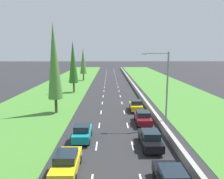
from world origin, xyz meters
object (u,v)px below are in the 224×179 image
object	(u,v)px
teal_hatchback_left_lane_third	(82,133)
street_light_mast	(164,84)
black_sedan_right_lane_third	(150,139)
yellow_sedan_left_lane	(67,162)
poplar_tree_fourth	(83,61)
maroon_sedan_right_lane	(143,117)
yellow_hatchback_right_lane	(136,106)
poplar_tree_third	(73,62)
poplar_tree_second	(54,61)

from	to	relation	value
teal_hatchback_left_lane_third	street_light_mast	distance (m)	11.00
black_sedan_right_lane_third	street_light_mast	xyz separation A→B (m)	(2.58, 5.67, 4.42)
teal_hatchback_left_lane_third	street_light_mast	bearing A→B (deg)	23.33
yellow_sedan_left_lane	poplar_tree_fourth	distance (m)	54.05
black_sedan_right_lane_third	teal_hatchback_left_lane_third	bearing A→B (deg)	165.89
maroon_sedan_right_lane	poplar_tree_fourth	world-z (taller)	poplar_tree_fourth
yellow_sedan_left_lane	yellow_hatchback_right_lane	bearing A→B (deg)	67.24
street_light_mast	maroon_sedan_right_lane	bearing A→B (deg)	151.33
teal_hatchback_left_lane_third	poplar_tree_third	bearing A→B (deg)	100.76
maroon_sedan_right_lane	yellow_hatchback_right_lane	xyz separation A→B (m)	(-0.15, 6.12, 0.02)
teal_hatchback_left_lane_third	yellow_hatchback_right_lane	xyz separation A→B (m)	(6.86, 11.34, 0.00)
maroon_sedan_right_lane	poplar_tree_third	distance (m)	25.64
poplar_tree_second	poplar_tree_fourth	world-z (taller)	poplar_tree_second
black_sedan_right_lane_third	street_light_mast	bearing A→B (deg)	65.50
yellow_sedan_left_lane	poplar_tree_third	distance (m)	33.95
teal_hatchback_left_lane_third	yellow_sedan_left_lane	bearing A→B (deg)	-94.26
poplar_tree_fourth	street_light_mast	xyz separation A→B (m)	(14.61, -43.50, -0.85)
teal_hatchback_left_lane_third	poplar_tree_second	world-z (taller)	poplar_tree_second
yellow_hatchback_right_lane	poplar_tree_third	xyz separation A→B (m)	(-11.99, 15.68, 5.92)
maroon_sedan_right_lane	poplar_tree_fourth	size ratio (longest dim) A/B	0.45
yellow_hatchback_right_lane	street_light_mast	xyz separation A→B (m)	(2.40, -7.35, 4.40)
poplar_tree_second	poplar_tree_third	distance (m)	16.67
poplar_tree_fourth	street_light_mast	distance (m)	45.89
black_sedan_right_lane_third	street_light_mast	size ratio (longest dim) A/B	0.50
teal_hatchback_left_lane_third	poplar_tree_third	xyz separation A→B (m)	(-5.14, 27.02, 5.92)
yellow_sedan_left_lane	poplar_tree_second	world-z (taller)	poplar_tree_second
yellow_hatchback_right_lane	maroon_sedan_right_lane	bearing A→B (deg)	-88.61
black_sedan_right_lane_third	yellow_hatchback_right_lane	bearing A→B (deg)	89.20
black_sedan_right_lane_third	yellow_sedan_left_lane	bearing A→B (deg)	-148.32
poplar_tree_third	maroon_sedan_right_lane	bearing A→B (deg)	-60.88
street_light_mast	teal_hatchback_left_lane_third	bearing A→B (deg)	-156.67
teal_hatchback_left_lane_third	poplar_tree_second	distance (m)	13.42
poplar_tree_second	poplar_tree_third	bearing A→B (deg)	90.00
yellow_hatchback_right_lane	street_light_mast	world-z (taller)	street_light_mast
maroon_sedan_right_lane	street_light_mast	distance (m)	5.11
maroon_sedan_right_lane	poplar_tree_third	bearing A→B (deg)	119.12
maroon_sedan_right_lane	yellow_hatchback_right_lane	distance (m)	6.12
maroon_sedan_right_lane	yellow_hatchback_right_lane	world-z (taller)	yellow_hatchback_right_lane
yellow_hatchback_right_lane	poplar_tree_third	distance (m)	20.60
yellow_sedan_left_lane	poplar_tree_second	distance (m)	18.41
yellow_sedan_left_lane	maroon_sedan_right_lane	size ratio (longest dim) A/B	1.00
yellow_hatchback_right_lane	black_sedan_right_lane_third	bearing A→B (deg)	-90.80
teal_hatchback_left_lane_third	poplar_tree_fourth	distance (m)	48.08
black_sedan_right_lane_third	yellow_hatchback_right_lane	size ratio (longest dim) A/B	1.15
teal_hatchback_left_lane_third	poplar_tree_third	world-z (taller)	poplar_tree_third
black_sedan_right_lane_third	yellow_hatchback_right_lane	xyz separation A→B (m)	(0.18, 13.02, 0.02)
yellow_sedan_left_lane	yellow_hatchback_right_lane	size ratio (longest dim) A/B	1.15
black_sedan_right_lane_third	maroon_sedan_right_lane	xyz separation A→B (m)	(0.33, 6.90, 0.00)
yellow_hatchback_right_lane	street_light_mast	distance (m)	8.89
maroon_sedan_right_lane	poplar_tree_second	bearing A→B (deg)	157.03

